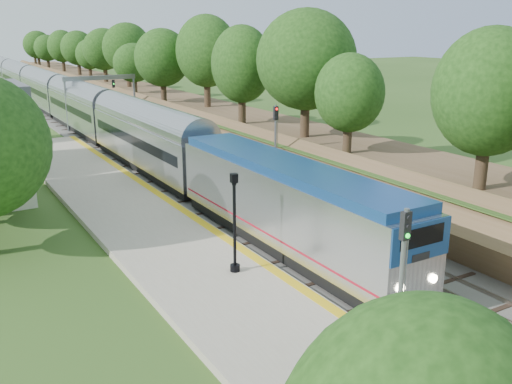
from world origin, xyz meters
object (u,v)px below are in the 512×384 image
signal_platform (402,271)px  train (45,94)px  lamppost_far (235,229)px  signal_gantry (100,88)px  signal_farside (276,137)px

signal_platform → train: bearing=87.8°
lamppost_far → signal_platform: (1.10, -9.60, 1.31)m
signal_gantry → lamppost_far: 44.91m
lamppost_far → signal_farside: (10.20, 12.49, 1.30)m
train → lamppost_far: bearing=-93.5°
lamppost_far → signal_platform: signal_platform is taller
signal_platform → lamppost_far: bearing=96.5°
signal_gantry → signal_platform: bearing=-95.7°
signal_gantry → lamppost_far: signal_gantry is taller
signal_gantry → signal_platform: size_ratio=1.50×
train → signal_platform: bearing=-92.2°
signal_gantry → train: (-2.47, 20.24, -2.48)m
signal_farside → lamppost_far: bearing=-129.2°
signal_gantry → lamppost_far: (-6.47, -44.38, -2.30)m
signal_gantry → signal_platform: signal_gantry is taller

